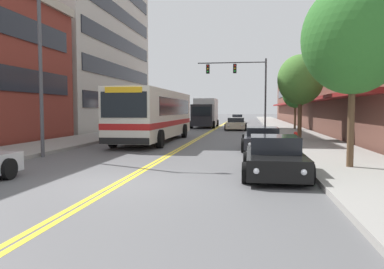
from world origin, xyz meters
name	(u,v)px	position (x,y,z in m)	size (l,w,h in m)	color
ground_plane	(220,126)	(0.00, 37.00, 0.00)	(240.00, 240.00, 0.00)	#565659
sidewalk_left	(163,125)	(-7.36, 37.00, 0.08)	(3.73, 106.00, 0.16)	gray
sidewalk_right	(280,126)	(7.36, 37.00, 0.08)	(3.73, 106.00, 0.16)	gray
centre_line	(220,126)	(0.00, 37.00, 0.00)	(0.34, 106.00, 0.01)	yellow
office_tower_left	(66,17)	(-15.46, 27.29, 11.75)	(12.08, 20.49, 23.50)	#BCB7AD
storefront_row_right	(332,93)	(13.46, 37.00, 4.01)	(9.10, 68.00, 8.03)	brown
city_bus	(156,113)	(-2.46, 13.68, 1.83)	(2.96, 12.42, 3.24)	silver
car_slate_blue_parked_left_mid	(172,123)	(-4.31, 27.82, 0.63)	(2.16, 4.56, 1.35)	#475675
car_black_parked_right_foreground	(274,158)	(4.41, 1.68, 0.58)	(1.97, 4.27, 1.25)	black
car_charcoal_parked_right_mid	(262,139)	(4.29, 9.31, 0.56)	(2.10, 4.51, 1.16)	#232328
car_white_moving_lead	(237,119)	(1.79, 48.34, 0.61)	(2.01, 4.40, 1.31)	white
car_champagne_moving_second	(236,124)	(2.29, 28.01, 0.59)	(2.14, 4.41, 1.23)	beige
box_truck	(205,113)	(-1.44, 32.98, 1.68)	(2.69, 7.02, 3.33)	#232328
traffic_signal_mast	(243,79)	(2.93, 28.07, 5.11)	(6.93, 0.38, 7.14)	#47474C
street_lamp_left_near	(45,39)	(-5.06, 4.88, 5.07)	(1.98, 0.28, 8.69)	#47474C
street_tree_right_near	(353,38)	(6.97, 2.94, 4.42)	(3.35, 3.35, 6.11)	brown
street_tree_right_mid	(300,80)	(6.82, 14.58, 3.97)	(2.89, 2.89, 5.41)	brown
street_tree_right_far	(295,94)	(8.11, 28.15, 3.62)	(2.54, 2.54, 4.87)	brown
fire_hydrant	(295,139)	(5.95, 9.33, 0.56)	(0.30, 0.22, 0.80)	red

